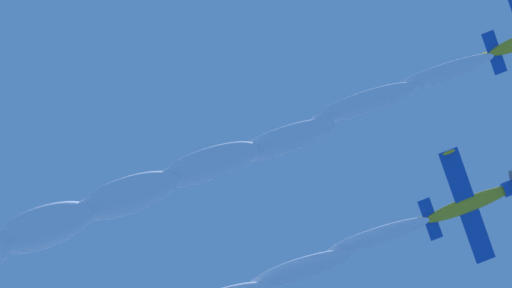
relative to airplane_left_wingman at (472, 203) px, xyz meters
name	(u,v)px	position (x,y,z in m)	size (l,w,h in m)	color
airplane_left_wingman	(472,203)	(0.00, 0.00, 0.00)	(7.13, 7.78, 2.29)	gold
smoke_trail_lead	(56,225)	(-19.50, -19.36, -1.84)	(42.44, 22.06, 6.18)	white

